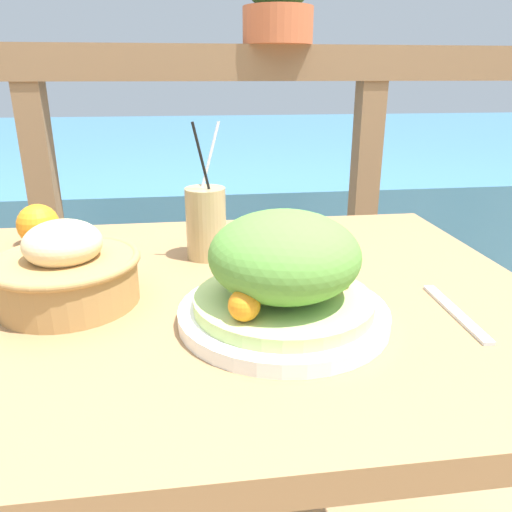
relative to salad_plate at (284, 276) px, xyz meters
The scene contains 8 objects.
patio_table 0.22m from the salad_plate, 117.65° to the left, with size 0.97×0.80×0.75m.
railing_fence 0.80m from the salad_plate, 94.39° to the left, with size 2.80×0.08×1.14m.
sea_backdrop 3.34m from the salad_plate, 91.06° to the left, with size 12.00×4.00×0.63m.
salad_plate is the anchor object (origin of this frame).
drink_glass 0.29m from the salad_plate, 109.00° to the left, with size 0.07×0.07×0.25m.
bread_basket 0.32m from the salad_plate, 161.80° to the left, with size 0.21×0.21×0.13m.
knife 0.26m from the salad_plate, ahead, with size 0.02×0.18×0.00m.
orange_near_basket 0.57m from the salad_plate, 137.20° to the left, with size 0.08×0.08×0.08m.
Camera 1 is at (-0.06, -0.72, 1.07)m, focal length 35.00 mm.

